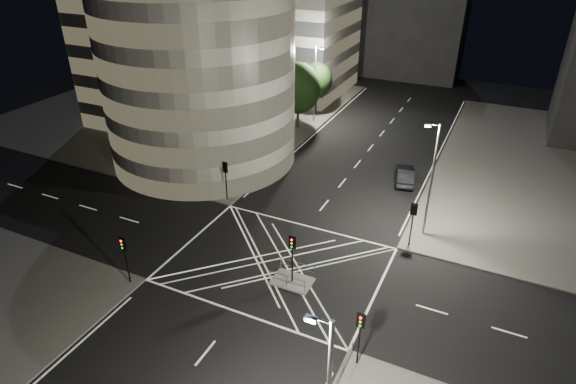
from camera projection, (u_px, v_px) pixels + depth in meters
The scene contains 22 objects.
ground at pixel (277, 264), 37.85m from camera, with size 120.00×120.00×0.00m, color black.
sidewalk_far_left at pixel (182, 108), 70.01m from camera, with size 42.00×42.00×0.15m, color #5A5654.
central_island at pixel (292, 281), 35.88m from camera, with size 3.00×2.00×0.15m, color slate.
office_tower_curved at pixel (186, 33), 54.27m from camera, with size 30.00×29.00×27.20m.
office_block_rear at pixel (271, 16), 73.84m from camera, with size 24.00×16.00×22.00m, color #9A9891.
building_far_end at pixel (410, 23), 80.74m from camera, with size 18.00×8.00×18.00m, color black.
tree_a at pixel (221, 144), 46.57m from camera, with size 4.99×4.99×7.51m.
tree_b at pixel (252, 124), 51.34m from camera, with size 4.16×4.16×6.97m.
tree_c at pixel (277, 105), 55.94m from camera, with size 3.68×3.68×6.98m.
tree_d at pixel (298, 88), 60.50m from camera, with size 5.64×5.64×8.45m.
tree_e at pixel (316, 80), 65.46m from camera, with size 4.33×4.33×7.24m.
traffic_signal_fl at pixel (226, 174), 45.11m from camera, with size 0.55×0.22×4.00m.
traffic_signal_nl at pixel (124, 251), 34.38m from camera, with size 0.55×0.22×4.00m.
traffic_signal_fr at pixel (413, 217), 38.49m from camera, with size 0.55×0.22×4.00m.
traffic_signal_nr at pixel (360, 329), 27.76m from camera, with size 0.55×0.22×4.00m.
traffic_signal_island at pixel (292, 250), 34.50m from camera, with size 0.55×0.22×4.00m.
street_lamp_left_near at pixel (246, 128), 48.17m from camera, with size 1.25×0.25×10.00m.
street_lamp_left_far at pixel (315, 82), 62.37m from camera, with size 1.25×0.25×10.00m.
street_lamp_right_far at pixel (431, 178), 38.71m from camera, with size 1.25×0.25×10.00m.
railing_island_south at pixel (287, 282), 34.87m from camera, with size 2.80×0.06×1.10m, color slate.
railing_island_north at pixel (297, 268), 36.29m from camera, with size 2.80×0.06×1.10m, color slate.
sedan at pixel (405, 175), 49.55m from camera, with size 1.69×4.83×1.59m, color black.
Camera 1 is at (13.81, -27.01, 23.35)m, focal length 30.00 mm.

